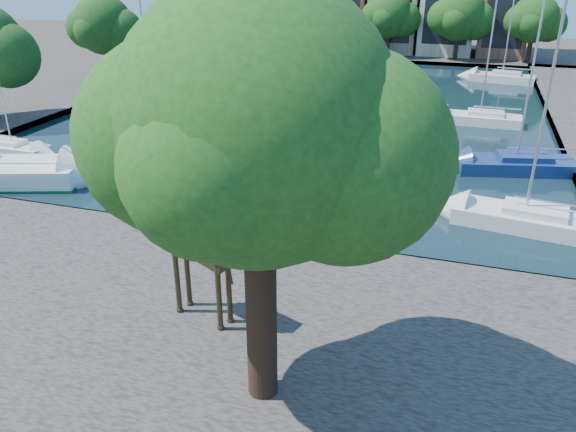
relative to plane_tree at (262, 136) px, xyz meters
name	(u,v)px	position (x,y,z in m)	size (l,w,h in m)	color
ground	(175,231)	(-7.62, 9.01, -7.67)	(160.00, 160.00, 0.00)	#38332B
water_basin	(314,108)	(-7.62, 33.01, -7.63)	(38.00, 50.00, 0.08)	black
near_quay	(77,310)	(-7.62, 2.01, -7.42)	(50.00, 14.00, 0.50)	#504945
far_quay	(378,51)	(-7.62, 65.01, -7.42)	(60.00, 16.00, 0.50)	#504945
left_quay	(59,87)	(-32.62, 33.01, -7.42)	(14.00, 52.00, 0.50)	#504945
plane_tree	(262,136)	(0.00, 0.00, 0.00)	(8.32, 6.40, 10.62)	#332114
far_tree_far_west	(206,10)	(-29.51, 59.50, -2.49)	(7.28, 5.60, 7.68)	#332114
far_tree_west	(263,13)	(-21.52, 59.50, -2.60)	(6.76, 5.20, 7.36)	#332114
far_tree_mid_west	(325,13)	(-13.51, 59.50, -2.38)	(7.80, 6.00, 8.00)	#332114
far_tree_mid_east	(390,16)	(-5.52, 59.50, -2.54)	(7.02, 5.40, 7.52)	#332114
far_tree_east	(461,17)	(2.49, 59.50, -2.43)	(7.54, 5.80, 7.84)	#332114
far_tree_far_east	(535,20)	(10.48, 59.50, -2.60)	(6.76, 5.20, 7.36)	#332114
side_tree_left_far	(104,27)	(-29.51, 37.00, -2.29)	(7.28, 5.60, 7.88)	#332114
giraffe_statue	(193,240)	(-3.37, 2.77, -4.43)	(3.85, 1.49, 5.58)	#352C1A
sailboat_left_a	(12,147)	(-22.41, 15.65, -7.10)	(4.81, 1.78, 8.50)	white
sailboat_left_b	(150,106)	(-19.62, 27.59, -7.02)	(7.07, 3.70, 12.24)	navy
sailboat_left_c	(186,80)	(-21.99, 38.38, -7.10)	(5.26, 2.48, 9.18)	silver
sailboat_left_d	(208,81)	(-19.62, 38.31, -7.10)	(5.22, 3.00, 7.58)	white
sailboat_left_e	(261,58)	(-19.62, 53.01, -7.07)	(6.39, 4.16, 8.65)	silver
sailboat_right_a	(525,215)	(7.38, 14.04, -6.99)	(6.45, 3.03, 11.43)	silver
sailboat_right_b	(516,162)	(7.38, 21.85, -7.01)	(6.93, 3.74, 11.85)	navy
sailboat_right_c	(480,117)	(5.37, 32.00, -7.06)	(5.90, 2.17, 8.79)	silver
sailboat_right_d	(502,76)	(7.38, 49.07, -7.01)	(6.43, 3.10, 9.39)	silver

